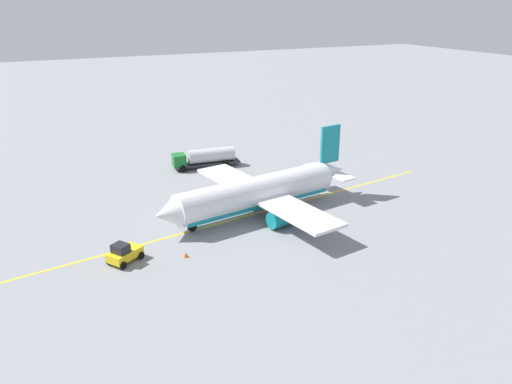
{
  "coord_description": "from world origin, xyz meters",
  "views": [
    {
      "loc": [
        26.29,
        54.02,
        25.93
      ],
      "look_at": [
        0.0,
        0.0,
        3.0
      ],
      "focal_mm": 35.48,
      "sensor_mm": 36.0,
      "label": 1
    }
  ],
  "objects_px": {
    "refueling_worker": "(217,172)",
    "safety_cone_nose": "(186,255)",
    "airplane": "(259,193)",
    "pushback_tug": "(124,253)",
    "fuel_tanker": "(205,157)"
  },
  "relations": [
    {
      "from": "fuel_tanker",
      "to": "refueling_worker",
      "type": "height_order",
      "value": "fuel_tanker"
    },
    {
      "from": "airplane",
      "to": "fuel_tanker",
      "type": "relative_size",
      "value": 2.6
    },
    {
      "from": "airplane",
      "to": "refueling_worker",
      "type": "bearing_deg",
      "value": -91.05
    },
    {
      "from": "fuel_tanker",
      "to": "safety_cone_nose",
      "type": "bearing_deg",
      "value": 65.44
    },
    {
      "from": "fuel_tanker",
      "to": "pushback_tug",
      "type": "bearing_deg",
      "value": 54.19
    },
    {
      "from": "airplane",
      "to": "safety_cone_nose",
      "type": "xyz_separation_m",
      "value": [
        12.38,
        7.34,
        -2.51
      ]
    },
    {
      "from": "airplane",
      "to": "pushback_tug",
      "type": "xyz_separation_m",
      "value": [
        18.52,
        5.5,
        -1.79
      ]
    },
    {
      "from": "safety_cone_nose",
      "to": "pushback_tug",
      "type": "bearing_deg",
      "value": -16.68
    },
    {
      "from": "pushback_tug",
      "to": "refueling_worker",
      "type": "relative_size",
      "value": 2.4
    },
    {
      "from": "refueling_worker",
      "to": "safety_cone_nose",
      "type": "relative_size",
      "value": 2.96
    },
    {
      "from": "safety_cone_nose",
      "to": "fuel_tanker",
      "type": "bearing_deg",
      "value": -114.56
    },
    {
      "from": "refueling_worker",
      "to": "safety_cone_nose",
      "type": "xyz_separation_m",
      "value": [
        12.66,
        22.76,
        -0.53
      ]
    },
    {
      "from": "fuel_tanker",
      "to": "refueling_worker",
      "type": "xyz_separation_m",
      "value": [
        0.26,
        5.51,
        -0.91
      ]
    },
    {
      "from": "safety_cone_nose",
      "to": "refueling_worker",
      "type": "bearing_deg",
      "value": -119.08
    },
    {
      "from": "fuel_tanker",
      "to": "safety_cone_nose",
      "type": "xyz_separation_m",
      "value": [
        12.92,
        28.27,
        -1.44
      ]
    }
  ]
}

